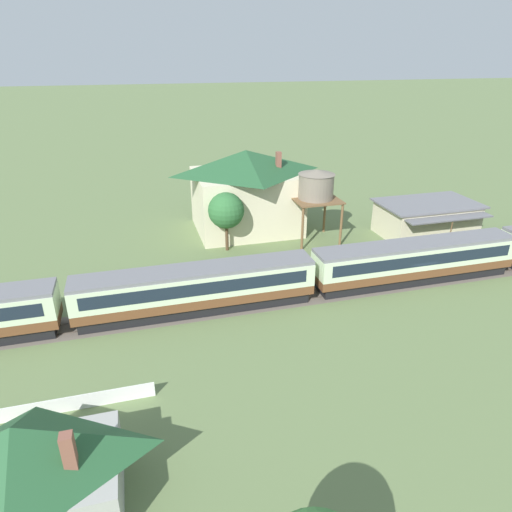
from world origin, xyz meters
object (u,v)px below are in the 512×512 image
(passenger_train, at_px, (315,272))
(cottage_dark_green_roof_2, at_px, (22,469))
(station_house_dark_green_roof, at_px, (246,190))
(station_building, at_px, (426,219))
(yard_tree_0, at_px, (226,211))
(water_tower, at_px, (316,186))

(passenger_train, height_order, cottage_dark_green_roof_2, cottage_dark_green_roof_2)
(station_house_dark_green_roof, bearing_deg, passenger_train, -84.33)
(station_building, xyz_separation_m, yard_tree_0, (-23.56, 1.71, 2.52))
(station_house_dark_green_roof, distance_m, cottage_dark_green_roof_2, 38.89)
(passenger_train, xyz_separation_m, station_building, (18.14, 10.14, -0.15))
(passenger_train, distance_m, cottage_dark_green_roof_2, 26.43)
(station_building, distance_m, station_house_dark_green_roof, 21.46)
(station_house_dark_green_roof, bearing_deg, cottage_dark_green_roof_2, -119.61)
(passenger_train, relative_size, station_building, 7.16)
(station_building, relative_size, cottage_dark_green_roof_2, 1.25)
(station_house_dark_green_roof, relative_size, cottage_dark_green_roof_2, 1.41)
(water_tower, bearing_deg, station_building, -7.59)
(station_building, xyz_separation_m, water_tower, (-13.40, 1.79, 4.42))
(station_building, bearing_deg, passenger_train, -150.79)
(water_tower, relative_size, cottage_dark_green_roof_2, 0.91)
(cottage_dark_green_roof_2, bearing_deg, station_building, 33.90)
(passenger_train, relative_size, water_tower, 9.85)
(passenger_train, distance_m, water_tower, 13.52)
(cottage_dark_green_roof_2, bearing_deg, passenger_train, 37.60)
(station_building, xyz_separation_m, station_house_dark_green_roof, (-19.89, 7.49, 2.95))
(station_house_dark_green_roof, relative_size, yard_tree_0, 1.98)
(station_building, xyz_separation_m, cottage_dark_green_roof_2, (-39.07, -26.26, 0.64))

